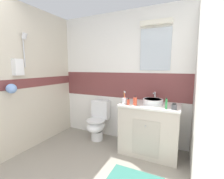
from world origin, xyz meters
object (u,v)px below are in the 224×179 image
at_px(soap_dispenser, 135,101).
at_px(perfume_flask_small, 128,102).
at_px(toilet, 98,121).
at_px(hair_gel_jar, 174,107).
at_px(toothpaste_tube_upright, 166,104).
at_px(sink_basin, 153,101).
at_px(toothbrush_cup, 124,101).

bearing_deg(soap_dispenser, perfume_flask_small, -169.01).
relative_size(toilet, hair_gel_jar, 8.59).
xyz_separation_m(toothpaste_tube_upright, hair_gel_jar, (0.11, 0.03, -0.04)).
height_order(sink_basin, hair_gel_jar, sink_basin).
bearing_deg(hair_gel_jar, toothpaste_tube_upright, -165.43).
bearing_deg(toothpaste_tube_upright, hair_gel_jar, 14.57).
bearing_deg(toilet, perfume_flask_small, -19.51).
height_order(sink_basin, perfume_flask_small, sink_basin).
height_order(toothpaste_tube_upright, perfume_flask_small, toothpaste_tube_upright).
relative_size(sink_basin, toilet, 0.47).
height_order(toilet, soap_dispenser, soap_dispenser).
xyz_separation_m(sink_basin, hair_gel_jar, (0.34, -0.23, -0.00)).
distance_m(toilet, hair_gel_jar, 1.54).
xyz_separation_m(sink_basin, perfume_flask_small, (-0.35, -0.25, 0.01)).
bearing_deg(hair_gel_jar, toilet, 170.13).
relative_size(toothbrush_cup, perfume_flask_small, 1.96).
relative_size(sink_basin, soap_dispenser, 2.28).
distance_m(toilet, perfume_flask_small, 0.94).
height_order(hair_gel_jar, perfume_flask_small, perfume_flask_small).
bearing_deg(perfume_flask_small, toothpaste_tube_upright, -1.57).
distance_m(toothbrush_cup, hair_gel_jar, 0.77).
bearing_deg(toothbrush_cup, toilet, 159.44).
relative_size(hair_gel_jar, perfume_flask_small, 0.83).
bearing_deg(sink_basin, hair_gel_jar, -34.19).
xyz_separation_m(toilet, hair_gel_jar, (1.42, -0.25, 0.52)).
distance_m(sink_basin, toothpaste_tube_upright, 0.36).
bearing_deg(toilet, toothpaste_tube_upright, -11.81).
distance_m(sink_basin, toilet, 1.20).
distance_m(toothpaste_tube_upright, hair_gel_jar, 0.12).
xyz_separation_m(hair_gel_jar, perfume_flask_small, (-0.69, -0.01, 0.01)).
xyz_separation_m(sink_basin, soap_dispenser, (-0.24, -0.22, 0.02)).
distance_m(toothbrush_cup, perfume_flask_small, 0.08).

